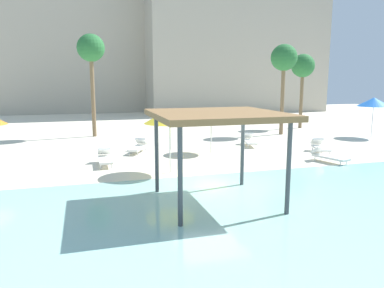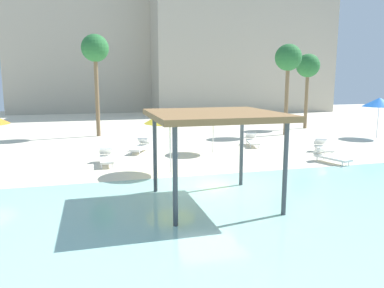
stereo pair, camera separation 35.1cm
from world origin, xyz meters
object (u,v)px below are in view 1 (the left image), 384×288
Objects in this scene: beach_umbrella_blue_0 at (374,102)px; beach_umbrella_yellow_3 at (211,112)px; lounge_chair_1 at (105,158)px; palm_tree_3 at (303,67)px; lounge_chair_2 at (320,146)px; palm_tree_1 at (91,51)px; palm_tree_0 at (284,60)px; lounge_chair_3 at (138,146)px; beach_umbrella_yellow_2 at (170,116)px; shade_pavilion at (217,118)px; lounge_chair_5 at (328,155)px; lounge_chair_4 at (249,140)px.

beach_umbrella_blue_0 is 12.89m from beach_umbrella_yellow_3.
palm_tree_3 is at bearing 120.23° from lounge_chair_1.
lounge_chair_2 is at bearing -16.14° from beach_umbrella_yellow_3.
beach_umbrella_blue_0 is 0.39× the size of palm_tree_1.
palm_tree_1 is at bearing 167.83° from palm_tree_0.
lounge_chair_1 is 0.97× the size of lounge_chair_3.
lounge_chair_2 is (5.83, -1.69, -1.90)m from beach_umbrella_yellow_3.
palm_tree_0 reaches higher than beach_umbrella_yellow_2.
lounge_chair_1 is 19.72m from palm_tree_3.
lounge_chair_2 is at bearing -39.45° from palm_tree_1.
shade_pavilion is 2.00× the size of lounge_chair_5.
lounge_chair_3 is at bearing 97.11° from shade_pavilion.
lounge_chair_1 is (-5.84, -1.45, -1.90)m from beach_umbrella_yellow_3.
lounge_chair_1 is at bearing -153.29° from palm_tree_0.
palm_tree_1 reaches higher than beach_umbrella_yellow_3.
lounge_chair_2 is at bearing 37.36° from shade_pavilion.
palm_tree_3 reaches higher than lounge_chair_4.
palm_tree_1 is 16.83m from palm_tree_3.
beach_umbrella_yellow_2 reaches higher than lounge_chair_4.
beach_umbrella_yellow_2 reaches higher than beach_umbrella_yellow_3.
shade_pavilion is 7.83m from lounge_chair_1.
lounge_chair_1 is 0.31× the size of palm_tree_3.
beach_umbrella_blue_0 is 1.47× the size of lounge_chair_1.
beach_umbrella_yellow_3 is 13.76m from palm_tree_3.
shade_pavilion is 2.00× the size of lounge_chair_2.
lounge_chair_2 is (-6.89, -3.79, -2.15)m from beach_umbrella_blue_0.
lounge_chair_4 is 11.25m from palm_tree_3.
beach_umbrella_yellow_3 is at bearing -144.76° from palm_tree_0.
beach_umbrella_yellow_2 is 1.45× the size of lounge_chair_1.
palm_tree_3 is (4.96, 9.76, 4.68)m from lounge_chair_2.
shade_pavilion is at bearing -34.25° from lounge_chair_2.
beach_umbrella_yellow_2 is at bearing -107.39° from lounge_chair_5.
lounge_chair_1 is 0.96× the size of lounge_chair_4.
beach_umbrella_yellow_2 is 1.39× the size of lounge_chair_5.
lounge_chair_5 is at bearing -0.79° from beach_umbrella_yellow_2.
palm_tree_3 reaches higher than beach_umbrella_yellow_3.
lounge_chair_2 is at bearing 136.27° from lounge_chair_5.
palm_tree_3 reaches higher than beach_umbrella_blue_0.
lounge_chair_5 is (1.66, -5.38, 0.00)m from lounge_chair_4.
palm_tree_0 is (-5.39, 3.07, 2.94)m from beach_umbrella_blue_0.
beach_umbrella_blue_0 is 8.15m from lounge_chair_2.
lounge_chair_3 is at bearing -137.69° from lounge_chair_5.
lounge_chair_5 is at bearing 29.96° from shade_pavilion.
shade_pavilion is 8.84m from lounge_chair_5.
lounge_chair_1 is at bearing -72.79° from lounge_chair_2.
beach_umbrella_yellow_2 is 1.39× the size of lounge_chair_2.
beach_umbrella_yellow_2 is at bearing -58.22° from lounge_chair_2.
lounge_chair_2 is (8.52, 6.50, -2.45)m from shade_pavilion.
beach_umbrella_yellow_3 is 9.52m from palm_tree_0.
lounge_chair_2 is (9.04, 2.15, -2.13)m from beach_umbrella_yellow_2.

